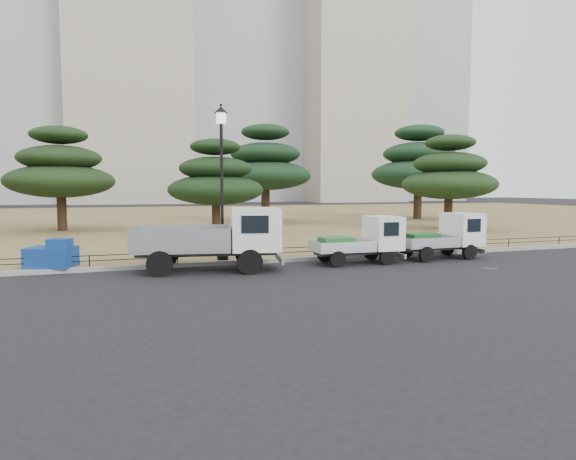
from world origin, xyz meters
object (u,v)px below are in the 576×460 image
object	(u,v)px
street_lamp	(222,157)
tarp_pile	(52,256)
truck_kei_front	(364,240)
truck_kei_rear	(445,236)
truck_large	(217,236)

from	to	relation	value
street_lamp	tarp_pile	xyz separation A→B (m)	(-5.89, 0.15, -3.48)
truck_kei_front	truck_kei_rear	distance (m)	3.75
truck_kei_rear	tarp_pile	world-z (taller)	truck_kei_rear
truck_large	street_lamp	size ratio (longest dim) A/B	0.91
street_lamp	truck_kei_front	bearing A→B (deg)	-16.26
truck_kei_rear	street_lamp	xyz separation A→B (m)	(-8.90, 1.37, 3.11)
truck_kei_rear	street_lamp	size ratio (longest dim) A/B	0.62
tarp_pile	truck_large	bearing A→B (deg)	-16.51
street_lamp	truck_large	bearing A→B (deg)	-107.53
truck_kei_rear	tarp_pile	bearing A→B (deg)	172.31
truck_kei_front	street_lamp	bearing A→B (deg)	165.29
street_lamp	tarp_pile	size ratio (longest dim) A/B	3.28
truck_kei_front	truck_kei_rear	world-z (taller)	truck_kei_rear
truck_large	street_lamp	world-z (taller)	street_lamp
street_lamp	truck_kei_rear	bearing A→B (deg)	-8.75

